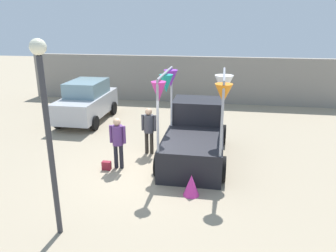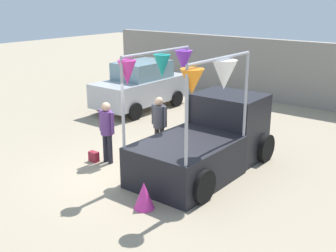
{
  "view_description": "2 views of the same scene",
  "coord_description": "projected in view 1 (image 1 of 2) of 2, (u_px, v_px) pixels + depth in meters",
  "views": [
    {
      "loc": [
        2.23,
        -9.18,
        4.61
      ],
      "look_at": [
        0.67,
        0.16,
        1.49
      ],
      "focal_mm": 35.0,
      "sensor_mm": 36.0,
      "label": 1
    },
    {
      "loc": [
        6.92,
        -7.25,
        4.35
      ],
      "look_at": [
        0.75,
        0.58,
        1.23
      ],
      "focal_mm": 45.0,
      "sensor_mm": 36.0,
      "label": 2
    }
  ],
  "objects": [
    {
      "name": "person_customer",
      "position": [
        118.0,
        138.0,
        10.3
      ],
      "size": [
        0.53,
        0.34,
        1.68
      ],
      "color": "black",
      "rests_on": "ground"
    },
    {
      "name": "person_vendor",
      "position": [
        149.0,
        127.0,
        11.44
      ],
      "size": [
        0.53,
        0.34,
        1.67
      ],
      "color": "#2D2823",
      "rests_on": "ground"
    },
    {
      "name": "street_lamp",
      "position": [
        46.0,
        116.0,
        6.56
      ],
      "size": [
        0.32,
        0.32,
        4.26
      ],
      "color": "#333338",
      "rests_on": "ground"
    },
    {
      "name": "ground_plane",
      "position": [
        146.0,
        171.0,
        10.39
      ],
      "size": [
        60.0,
        60.0,
        0.0
      ],
      "primitive_type": "plane",
      "color": "gray"
    },
    {
      "name": "vendor_truck",
      "position": [
        195.0,
        132.0,
        11.27
      ],
      "size": [
        2.35,
        4.06,
        3.1
      ],
      "color": "black",
      "rests_on": "ground"
    },
    {
      "name": "parked_car",
      "position": [
        87.0,
        101.0,
        15.23
      ],
      "size": [
        1.88,
        4.0,
        1.88
      ],
      "color": "#B7B7BC",
      "rests_on": "ground"
    },
    {
      "name": "handbag",
      "position": [
        107.0,
        166.0,
        10.44
      ],
      "size": [
        0.28,
        0.16,
        0.28
      ],
      "primitive_type": "cube",
      "color": "maroon",
      "rests_on": "ground"
    },
    {
      "name": "folded_kite_bundle_magenta",
      "position": [
        191.0,
        185.0,
        8.88
      ],
      "size": [
        0.62,
        0.62,
        0.6
      ],
      "primitive_type": "cone",
      "rotation": [
        0.0,
        0.0,
        2.4
      ],
      "color": "#D83399",
      "rests_on": "ground"
    },
    {
      "name": "brick_boundary_wall",
      "position": [
        183.0,
        79.0,
        18.69
      ],
      "size": [
        18.0,
        0.36,
        2.6
      ],
      "primitive_type": "cube",
      "color": "gray",
      "rests_on": "ground"
    }
  ]
}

